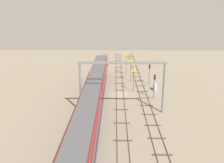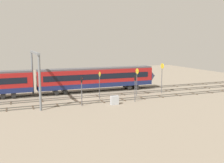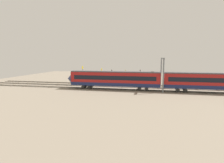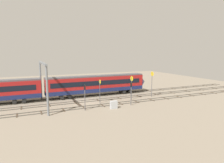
# 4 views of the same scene
# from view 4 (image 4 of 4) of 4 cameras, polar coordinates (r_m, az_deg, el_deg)

# --- Properties ---
(ground_plane) EXTENTS (108.06, 108.06, 0.00)m
(ground_plane) POSITION_cam_4_polar(r_m,az_deg,el_deg) (43.14, -7.29, -5.68)
(ground_plane) COLOR gray
(track_near_foreground) EXTENTS (92.06, 2.40, 0.16)m
(track_near_foreground) POSITION_cam_4_polar(r_m,az_deg,el_deg) (38.94, -5.36, -7.09)
(track_near_foreground) COLOR #59544C
(track_near_foreground) RESTS_ON ground
(track_second_near) EXTENTS (92.06, 2.40, 0.16)m
(track_second_near) POSITION_cam_4_polar(r_m,az_deg,el_deg) (43.12, -7.29, -5.59)
(track_second_near) COLOR #59544C
(track_second_near) RESTS_ON ground
(track_with_train) EXTENTS (92.06, 2.40, 0.16)m
(track_with_train) POSITION_cam_4_polar(r_m,az_deg,el_deg) (47.37, -8.88, -4.36)
(track_with_train) COLOR #59544C
(track_with_train) RESTS_ON ground
(train) EXTENTS (50.40, 3.24, 4.80)m
(train) POSITION_cam_4_polar(r_m,az_deg,el_deg) (45.52, -18.50, -1.89)
(train) COLOR maroon
(train) RESTS_ON ground
(overhead_gantry) EXTENTS (0.40, 14.00, 8.56)m
(overhead_gantry) POSITION_cam_4_polar(r_m,az_deg,el_deg) (40.42, -19.21, 1.85)
(overhead_gantry) COLOR slate
(overhead_gantry) RESTS_ON ground
(speed_sign_near_foreground) EXTENTS (0.14, 0.85, 4.94)m
(speed_sign_near_foreground) POSITION_cam_4_polar(r_m,az_deg,el_deg) (40.58, -3.51, -1.95)
(speed_sign_near_foreground) COLOR #4C4C51
(speed_sign_near_foreground) RESTS_ON ground
(speed_sign_mid_trackside) EXTENTS (0.14, 1.09, 5.28)m
(speed_sign_mid_trackside) POSITION_cam_4_polar(r_m,az_deg,el_deg) (43.69, 5.63, -0.71)
(speed_sign_mid_trackside) COLOR #4C4C51
(speed_sign_mid_trackside) RESTS_ON ground
(speed_sign_far_trackside) EXTENTS (0.14, 1.06, 5.99)m
(speed_sign_far_trackside) POSITION_cam_4_polar(r_m,az_deg,el_deg) (47.50, 11.40, 0.39)
(speed_sign_far_trackside) COLOR #4C4C51
(speed_sign_far_trackside) RESTS_ON ground
(signal_light_trackside_approach) EXTENTS (0.31, 0.32, 4.58)m
(signal_light_trackside_approach) POSITION_cam_4_polar(r_m,az_deg,el_deg) (39.25, 5.51, -2.58)
(signal_light_trackside_approach) COLOR #4C4C51
(signal_light_trackside_approach) RESTS_ON ground
(signal_light_trackside_departure) EXTENTS (0.31, 0.32, 4.72)m
(signal_light_trackside_departure) POSITION_cam_4_polar(r_m,az_deg,el_deg) (35.92, -7.79, -3.50)
(signal_light_trackside_departure) COLOR #4C4C51
(signal_light_trackside_departure) RESTS_ON ground
(relay_cabinet) EXTENTS (1.34, 0.62, 1.45)m
(relay_cabinet) POSITION_cam_4_polar(r_m,az_deg,el_deg) (37.29, 0.50, -6.70)
(relay_cabinet) COLOR #B2B7BC
(relay_cabinet) RESTS_ON ground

